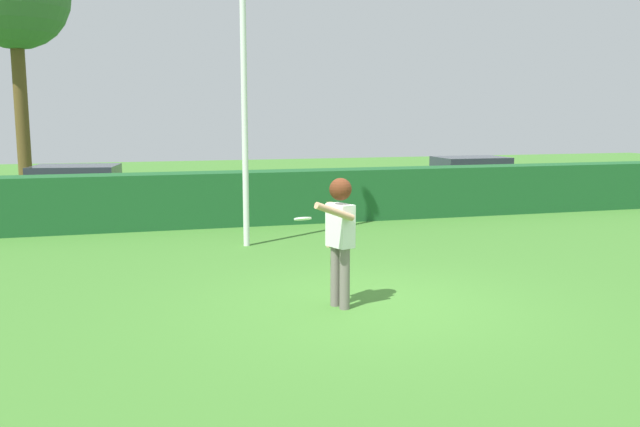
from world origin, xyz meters
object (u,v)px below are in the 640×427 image
at_px(lamppost, 243,54).
at_px(parked_car_black, 76,186).
at_px(person, 340,228).
at_px(frisbee, 303,219).
at_px(parked_car_green, 470,174).

bearing_deg(lamppost, parked_car_black, 121.37).
xyz_separation_m(person, frisbee, (-0.52, -0.05, 0.15)).
bearing_deg(parked_car_black, parked_car_green, 1.77).
bearing_deg(person, lamppost, 96.18).
distance_m(parked_car_black, parked_car_green, 12.05).
height_order(lamppost, parked_car_green, lamppost).
height_order(person, parked_car_black, person).
bearing_deg(frisbee, person, 5.09).
height_order(frisbee, parked_car_black, frisbee).
bearing_deg(frisbee, lamppost, 89.71).
bearing_deg(parked_car_black, frisbee, -71.21).
bearing_deg(parked_car_green, frisbee, -127.46).
height_order(frisbee, parked_car_green, frisbee).
bearing_deg(lamppost, person, -83.82).
height_order(person, lamppost, lamppost).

